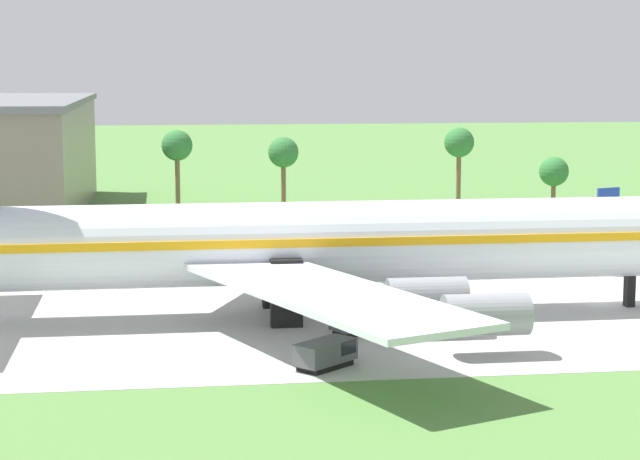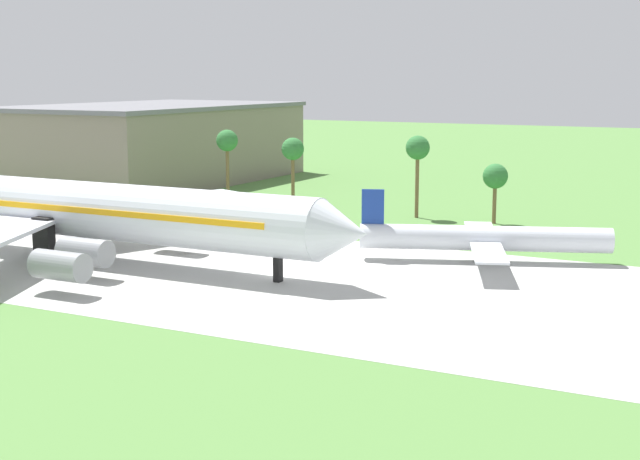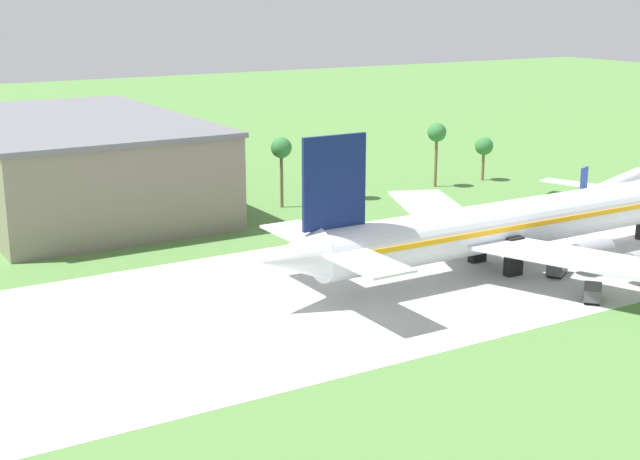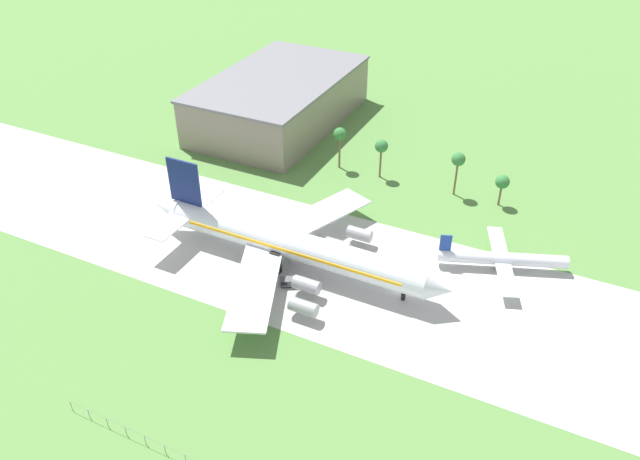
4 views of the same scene
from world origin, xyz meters
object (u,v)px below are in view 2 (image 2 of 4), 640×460
object	(u,v)px
terminal_building	(153,143)
regional_aircraft	(483,238)
fuel_truck	(57,262)
jet_airliner	(76,209)

from	to	relation	value
terminal_building	regional_aircraft	bearing A→B (deg)	-29.24
fuel_truck	terminal_building	distance (m)	83.94
regional_aircraft	fuel_truck	world-z (taller)	regional_aircraft
terminal_building	jet_airliner	bearing A→B (deg)	-59.09
terminal_building	fuel_truck	bearing A→B (deg)	-59.63
fuel_truck	terminal_building	xyz separation A→B (m)	(-42.30, 72.20, 6.70)
jet_airliner	regional_aircraft	size ratio (longest dim) A/B	2.69
regional_aircraft	terminal_building	size ratio (longest dim) A/B	0.45
jet_airliner	regional_aircraft	bearing A→B (deg)	24.62
jet_airliner	regional_aircraft	world-z (taller)	jet_airliner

